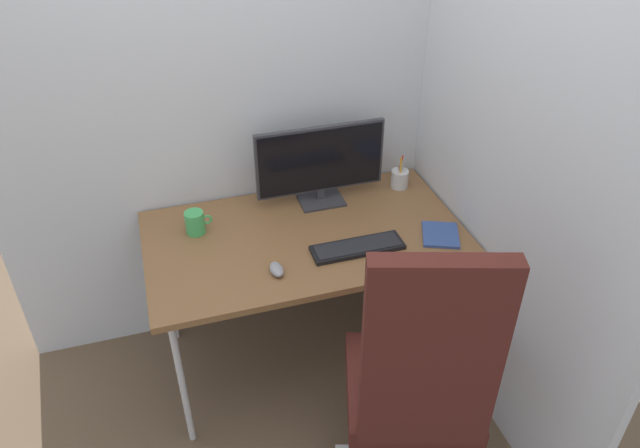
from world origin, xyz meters
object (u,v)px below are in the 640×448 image
(keyboard, at_px, (357,247))
(coffee_mug, at_px, (195,222))
(monitor, at_px, (320,162))
(pen_holder, at_px, (400,178))
(office_chair, at_px, (418,381))
(notebook, at_px, (440,235))
(mouse, at_px, (277,269))

(keyboard, xyz_separation_m, coffee_mug, (-0.64, 0.32, 0.04))
(monitor, relative_size, pen_holder, 3.59)
(office_chair, distance_m, keyboard, 0.65)
(monitor, bearing_deg, office_chair, -87.90)
(monitor, relative_size, notebook, 3.31)
(office_chair, xyz_separation_m, monitor, (-0.04, 1.05, 0.33))
(office_chair, distance_m, monitor, 1.10)
(coffee_mug, bearing_deg, notebook, -18.56)
(coffee_mug, bearing_deg, monitor, 8.74)
(keyboard, bearing_deg, office_chair, -89.79)
(office_chair, distance_m, notebook, 0.73)
(monitor, height_order, pen_holder, monitor)
(monitor, bearing_deg, mouse, -124.98)
(office_chair, height_order, keyboard, office_chair)
(monitor, distance_m, notebook, 0.63)
(monitor, relative_size, coffee_mug, 5.09)
(pen_holder, bearing_deg, mouse, -147.34)
(mouse, height_order, pen_holder, pen_holder)
(mouse, xyz_separation_m, notebook, (0.74, 0.04, -0.01))
(keyboard, relative_size, pen_holder, 2.35)
(mouse, bearing_deg, office_chair, -61.70)
(keyboard, relative_size, mouse, 4.19)
(mouse, xyz_separation_m, pen_holder, (0.73, 0.47, 0.03))
(office_chair, height_order, mouse, office_chair)
(pen_holder, bearing_deg, notebook, -88.81)
(office_chair, relative_size, monitor, 2.13)
(office_chair, relative_size, mouse, 13.62)
(notebook, bearing_deg, office_chair, -98.67)
(notebook, bearing_deg, pen_holder, 114.00)
(mouse, distance_m, coffee_mug, 0.47)
(notebook, bearing_deg, keyboard, -159.65)
(monitor, xyz_separation_m, coffee_mug, (-0.60, -0.09, -0.15))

